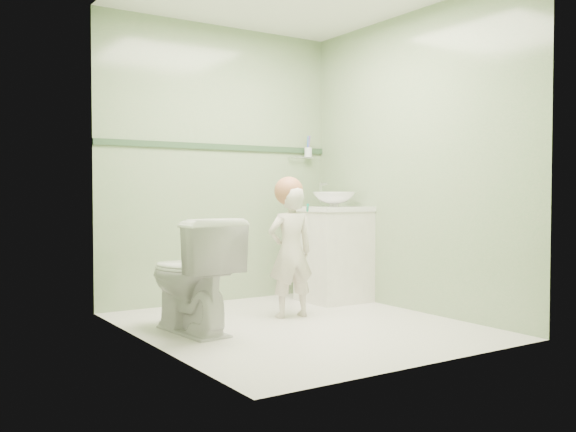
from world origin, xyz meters
TOP-DOWN VIEW (x-y plane):
  - ground at (0.00, 0.00)m, footprint 2.50×2.50m
  - room_shell at (0.00, 0.00)m, footprint 2.50×2.54m
  - trim_stripe at (0.00, 1.24)m, footprint 2.20×0.02m
  - vanity at (0.84, 0.70)m, footprint 0.52×0.50m
  - counter at (0.84, 0.70)m, footprint 0.54×0.52m
  - basin at (0.84, 0.70)m, footprint 0.37×0.37m
  - faucet at (0.84, 0.89)m, footprint 0.03×0.13m
  - cup_holder at (0.89, 1.18)m, footprint 0.26×0.07m
  - toilet at (-0.74, 0.22)m, footprint 0.51×0.81m
  - toddler at (0.12, 0.30)m, footprint 0.39×0.29m
  - hair_cap at (0.12, 0.33)m, footprint 0.22×0.22m
  - teal_toothbrush at (0.18, 0.17)m, footprint 0.11×0.14m

SIDE VIEW (x-z plane):
  - ground at x=0.00m, z-range 0.00..0.00m
  - toilet at x=-0.74m, z-range 0.00..0.78m
  - vanity at x=0.84m, z-range 0.00..0.80m
  - toddler at x=0.12m, z-range 0.00..1.00m
  - counter at x=0.84m, z-range 0.79..0.83m
  - teal_toothbrush at x=0.18m, z-range 0.80..0.88m
  - basin at x=0.84m, z-range 0.83..0.96m
  - hair_cap at x=0.12m, z-range 0.85..1.07m
  - faucet at x=0.84m, z-range 0.88..1.06m
  - room_shell at x=0.00m, z-range 0.00..2.40m
  - cup_holder at x=0.89m, z-range 1.22..1.44m
  - trim_stripe at x=0.00m, z-range 1.33..1.38m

